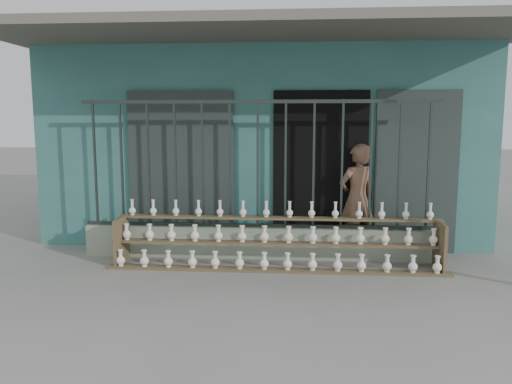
{
  "coord_description": "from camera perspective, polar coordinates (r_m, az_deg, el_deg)",
  "views": [
    {
      "loc": [
        0.51,
        -5.67,
        1.96
      ],
      "look_at": [
        0.0,
        1.0,
        1.0
      ],
      "focal_mm": 35.0,
      "sensor_mm": 36.0,
      "label": 1
    }
  ],
  "objects": [
    {
      "name": "workshop_building",
      "position": [
        9.92,
        1.46,
        6.2
      ],
      "size": [
        7.4,
        6.6,
        3.21
      ],
      "color": "#316863",
      "rests_on": "ground"
    },
    {
      "name": "parapet_wall",
      "position": [
        7.2,
        0.18,
        -5.78
      ],
      "size": [
        5.0,
        0.2,
        0.45
      ],
      "primitive_type": "cube",
      "color": "gray",
      "rests_on": "ground"
    },
    {
      "name": "security_fence",
      "position": [
        7.01,
        0.19,
        3.17
      ],
      "size": [
        5.0,
        0.04,
        1.8
      ],
      "color": "#283330",
      "rests_on": "parapet_wall"
    },
    {
      "name": "ground",
      "position": [
        6.02,
        -0.74,
        -10.84
      ],
      "size": [
        60.0,
        60.0,
        0.0
      ],
      "primitive_type": "plane",
      "color": "slate"
    },
    {
      "name": "elderly_woman",
      "position": [
        7.45,
        11.49,
        -0.85
      ],
      "size": [
        0.7,
        0.6,
        1.63
      ],
      "primitive_type": "imported",
      "rotation": [
        0.0,
        0.0,
        3.58
      ],
      "color": "brown",
      "rests_on": "ground"
    },
    {
      "name": "shelf_rack",
      "position": [
        6.75,
        2.37,
        -5.52
      ],
      "size": [
        4.5,
        0.68,
        0.85
      ],
      "color": "brown",
      "rests_on": "ground"
    }
  ]
}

